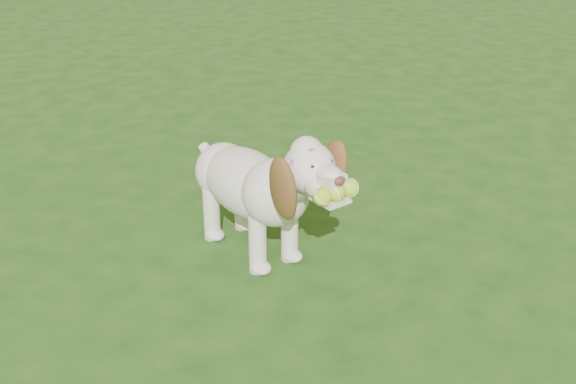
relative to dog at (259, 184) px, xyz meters
name	(u,v)px	position (x,y,z in m)	size (l,w,h in m)	color
ground	(277,192)	(0.37, 0.58, -0.36)	(80.00, 80.00, 0.00)	#1A3F12
dog	(259,184)	(0.00, 0.00, 0.00)	(0.46, 1.03, 0.67)	silver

